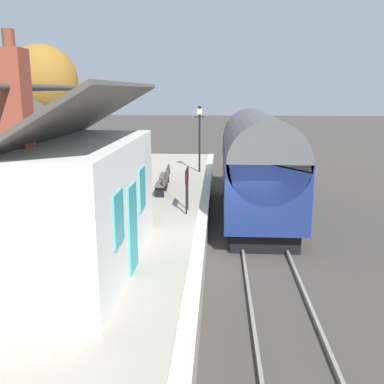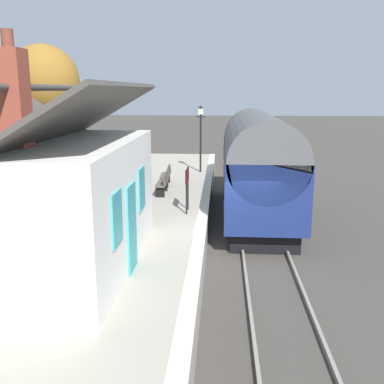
{
  "view_description": "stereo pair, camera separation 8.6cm",
  "coord_description": "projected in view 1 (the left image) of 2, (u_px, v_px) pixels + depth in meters",
  "views": [
    {
      "loc": [
        -13.79,
        0.64,
        5.21
      ],
      "look_at": [
        0.21,
        1.5,
        1.97
      ],
      "focal_mm": 41.43,
      "sensor_mm": 36.0,
      "label": 1
    },
    {
      "loc": [
        -13.79,
        0.56,
        5.21
      ],
      "look_at": [
        0.21,
        1.5,
        1.97
      ],
      "focal_mm": 41.43,
      "sensor_mm": 36.0,
      "label": 2
    }
  ],
  "objects": [
    {
      "name": "tree_mid_background",
      "position": [
        42.0,
        82.0,
        25.49
      ],
      "size": [
        4.0,
        4.13,
        7.78
      ],
      "color": "#4C3828",
      "rests_on": "ground"
    },
    {
      "name": "planter_edge_near",
      "position": [
        140.0,
        191.0,
        17.19
      ],
      "size": [
        0.48,
        0.48,
        0.79
      ],
      "color": "teal",
      "rests_on": "platform"
    },
    {
      "name": "planter_corner_building",
      "position": [
        96.0,
        202.0,
        16.18
      ],
      "size": [
        0.72,
        0.32,
        0.54
      ],
      "color": "black",
      "rests_on": "platform"
    },
    {
      "name": "station_sign_board",
      "position": [
        187.0,
        179.0,
        15.51
      ],
      "size": [
        0.96,
        0.06,
        1.57
      ],
      "color": "black",
      "rests_on": "platform"
    },
    {
      "name": "platform",
      "position": [
        108.0,
        236.0,
        14.69
      ],
      "size": [
        32.0,
        6.56,
        0.97
      ],
      "primitive_type": "cube",
      "color": "#A39B8C",
      "rests_on": "ground"
    },
    {
      "name": "lamp_post_platform",
      "position": [
        200.0,
        126.0,
        22.94
      ],
      "size": [
        0.32,
        0.5,
        3.47
      ],
      "color": "black",
      "rests_on": "platform"
    },
    {
      "name": "station_building",
      "position": [
        44.0,
        201.0,
        10.61
      ],
      "size": [
        6.73,
        4.55,
        5.41
      ],
      "color": "white",
      "rests_on": "platform"
    },
    {
      "name": "planter_under_sign",
      "position": [
        97.0,
        181.0,
        18.78
      ],
      "size": [
        0.6,
        0.6,
        0.92
      ],
      "color": "gray",
      "rests_on": "platform"
    },
    {
      "name": "platform_edge_coping",
      "position": [
        201.0,
        223.0,
        14.4
      ],
      "size": [
        32.0,
        0.36,
        0.02
      ],
      "primitive_type": "cube",
      "color": "beige",
      "rests_on": "platform"
    },
    {
      "name": "planter_bench_left",
      "position": [
        110.0,
        162.0,
        24.92
      ],
      "size": [
        1.0,
        0.32,
        0.58
      ],
      "color": "teal",
      "rests_on": "platform"
    },
    {
      "name": "bench_mid_platform",
      "position": [
        163.0,
        183.0,
        18.35
      ],
      "size": [
        1.41,
        0.46,
        0.88
      ],
      "color": "brown",
      "rests_on": "platform"
    },
    {
      "name": "planter_edge_far",
      "position": [
        131.0,
        179.0,
        19.17
      ],
      "size": [
        0.65,
        0.65,
        0.89
      ],
      "color": "#9E5138",
      "rests_on": "platform"
    },
    {
      "name": "rail_near",
      "position": [
        287.0,
        251.0,
        14.44
      ],
      "size": [
        52.0,
        0.08,
        0.14
      ],
      "primitive_type": "cube",
      "color": "gray",
      "rests_on": "ground"
    },
    {
      "name": "bench_near_building",
      "position": [
        166.0,
        175.0,
        20.11
      ],
      "size": [
        1.42,
        0.5,
        0.88
      ],
      "color": "brown",
      "rests_on": "platform"
    },
    {
      "name": "train",
      "position": [
        257.0,
        165.0,
        18.04
      ],
      "size": [
        9.44,
        2.73,
        4.32
      ],
      "color": "black",
      "rests_on": "ground"
    },
    {
      "name": "rail_far",
      "position": [
        243.0,
        250.0,
        14.52
      ],
      "size": [
        52.0,
        0.08,
        0.14
      ],
      "primitive_type": "cube",
      "color": "gray",
      "rests_on": "ground"
    },
    {
      "name": "planter_by_door",
      "position": [
        144.0,
        203.0,
        15.34
      ],
      "size": [
        0.39,
        0.39,
        0.78
      ],
      "color": "gray",
      "rests_on": "platform"
    },
    {
      "name": "ground_plane",
      "position": [
        237.0,
        252.0,
        14.55
      ],
      "size": [
        160.0,
        160.0,
        0.0
      ],
      "primitive_type": "plane",
      "color": "#423D38"
    }
  ]
}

